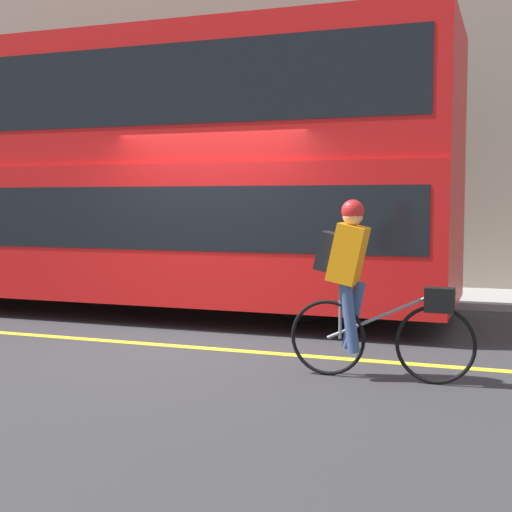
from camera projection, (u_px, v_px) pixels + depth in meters
ground_plane at (183, 344)px, 8.24m from camera, size 80.00×80.00×0.00m
road_center_line at (178, 346)px, 8.11m from camera, size 50.00×0.14×0.01m
sidewalk_curb at (299, 290)px, 12.71m from camera, size 60.00×2.03×0.11m
building_facade at (317, 91)px, 13.52m from camera, size 60.00×0.30×7.45m
bus at (97, 167)px, 10.79m from camera, size 10.60×2.62×3.92m
cyclist_on_bike at (362, 283)px, 6.60m from camera, size 1.72×0.32×1.67m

